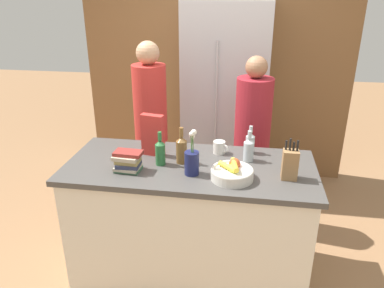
# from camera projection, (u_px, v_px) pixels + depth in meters

# --- Properties ---
(ground_plane) EXTENTS (14.00, 14.00, 0.00)m
(ground_plane) POSITION_uv_depth(u_px,v_px,m) (190.00, 267.00, 3.04)
(ground_plane) COLOR #936B47
(kitchen_island) EXTENTS (1.79, 0.79, 0.93)m
(kitchen_island) POSITION_uv_depth(u_px,v_px,m) (190.00, 219.00, 2.86)
(kitchen_island) COLOR silver
(kitchen_island) RESTS_ON ground_plane
(back_wall_wood) EXTENTS (2.99, 0.12, 2.60)m
(back_wall_wood) POSITION_uv_depth(u_px,v_px,m) (216.00, 64.00, 4.22)
(back_wall_wood) COLOR brown
(back_wall_wood) RESTS_ON ground_plane
(refrigerator) EXTENTS (0.87, 0.62, 1.99)m
(refrigerator) POSITION_uv_depth(u_px,v_px,m) (225.00, 99.00, 3.99)
(refrigerator) COLOR #B7B7BC
(refrigerator) RESTS_ON ground_plane
(fruit_bowl) EXTENTS (0.28, 0.28, 0.12)m
(fruit_bowl) POSITION_uv_depth(u_px,v_px,m) (232.00, 172.00, 2.47)
(fruit_bowl) COLOR silver
(fruit_bowl) RESTS_ON kitchen_island
(knife_block) EXTENTS (0.10, 0.09, 0.28)m
(knife_block) POSITION_uv_depth(u_px,v_px,m) (290.00, 164.00, 2.45)
(knife_block) COLOR olive
(knife_block) RESTS_ON kitchen_island
(flower_vase) EXTENTS (0.10, 0.10, 0.33)m
(flower_vase) POSITION_uv_depth(u_px,v_px,m) (192.00, 161.00, 2.51)
(flower_vase) COLOR #191E4C
(flower_vase) RESTS_ON kitchen_island
(cereal_box) EXTENTS (0.18, 0.09, 0.32)m
(cereal_box) POSITION_uv_depth(u_px,v_px,m) (153.00, 135.00, 2.78)
(cereal_box) COLOR red
(cereal_box) RESTS_ON kitchen_island
(coffee_mug) EXTENTS (0.12, 0.09, 0.10)m
(coffee_mug) POSITION_uv_depth(u_px,v_px,m) (219.00, 147.00, 2.85)
(coffee_mug) COLOR silver
(coffee_mug) RESTS_ON kitchen_island
(book_stack) EXTENTS (0.20, 0.15, 0.14)m
(book_stack) POSITION_uv_depth(u_px,v_px,m) (128.00, 161.00, 2.57)
(book_stack) COLOR #3D6047
(book_stack) RESTS_ON kitchen_island
(bottle_oil) EXTENTS (0.08, 0.08, 0.27)m
(bottle_oil) POSITION_uv_depth(u_px,v_px,m) (182.00, 149.00, 2.68)
(bottle_oil) COLOR brown
(bottle_oil) RESTS_ON kitchen_island
(bottle_vinegar) EXTENTS (0.08, 0.08, 0.23)m
(bottle_vinegar) POSITION_uv_depth(u_px,v_px,m) (249.00, 149.00, 2.71)
(bottle_vinegar) COLOR #B2BCC1
(bottle_vinegar) RESTS_ON kitchen_island
(bottle_wine) EXTENTS (0.07, 0.07, 0.25)m
(bottle_wine) POSITION_uv_depth(u_px,v_px,m) (160.00, 152.00, 2.65)
(bottle_wine) COLOR #286633
(bottle_wine) RESTS_ON kitchen_island
(bottle_water) EXTENTS (0.07, 0.07, 0.22)m
(bottle_water) POSITION_uv_depth(u_px,v_px,m) (250.00, 142.00, 2.84)
(bottle_water) COLOR #B2BCC1
(bottle_water) RESTS_ON kitchen_island
(person_at_sink) EXTENTS (0.29, 0.29, 1.70)m
(person_at_sink) POSITION_uv_depth(u_px,v_px,m) (151.00, 124.00, 3.35)
(person_at_sink) COLOR #383842
(person_at_sink) RESTS_ON ground_plane
(person_in_blue) EXTENTS (0.32, 0.32, 1.59)m
(person_in_blue) POSITION_uv_depth(u_px,v_px,m) (252.00, 135.00, 3.31)
(person_in_blue) COLOR #383842
(person_in_blue) RESTS_ON ground_plane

